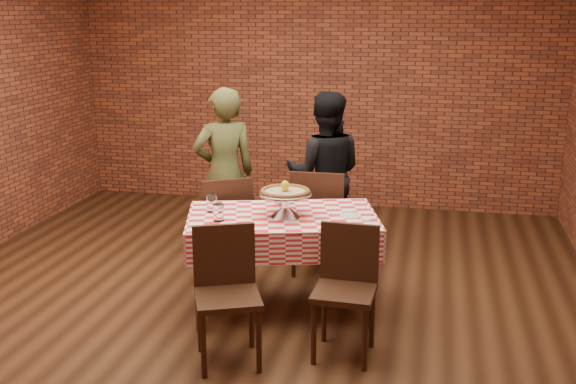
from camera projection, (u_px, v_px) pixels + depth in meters
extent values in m
plane|color=black|center=(246.00, 305.00, 5.38)|extent=(6.00, 6.00, 0.00)
plane|color=brown|center=(315.00, 80.00, 7.84)|extent=(5.50, 0.00, 5.50)
cube|color=#351A0E|center=(282.00, 263.00, 5.22)|extent=(1.55, 1.16, 0.75)
cylinder|color=beige|center=(285.00, 192.00, 5.04)|extent=(0.48, 0.48, 0.03)
ellipsoid|color=yellow|center=(285.00, 186.00, 5.03)|extent=(0.08, 0.08, 0.08)
cylinder|color=white|center=(218.00, 212.00, 4.96)|extent=(0.10, 0.10, 0.13)
cylinder|color=white|center=(212.00, 203.00, 5.19)|extent=(0.10, 0.10, 0.13)
cylinder|color=white|center=(350.00, 216.00, 5.08)|extent=(0.19, 0.19, 0.01)
cube|color=white|center=(367.00, 220.00, 4.99)|extent=(0.06, 0.06, 0.00)
cube|color=white|center=(370.00, 218.00, 5.03)|extent=(0.06, 0.05, 0.00)
cube|color=silver|center=(281.00, 196.00, 5.35)|extent=(0.14, 0.14, 0.16)
imported|color=#4F5429|center=(224.00, 173.00, 6.30)|extent=(0.68, 0.61, 1.57)
imported|color=black|center=(325.00, 174.00, 6.38)|extent=(0.80, 0.66, 1.52)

